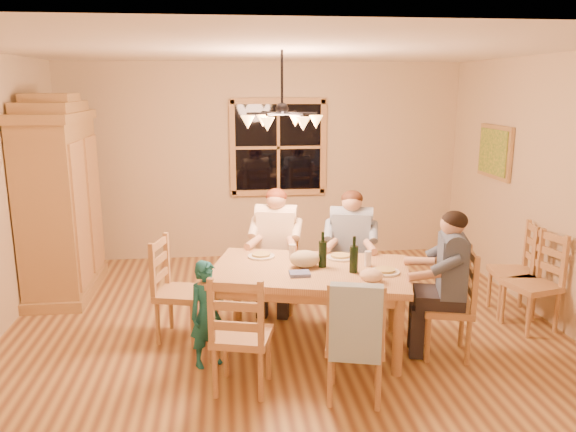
{
  "coord_description": "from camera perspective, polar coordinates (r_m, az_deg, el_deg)",
  "views": [
    {
      "loc": [
        -0.54,
        -5.26,
        2.38
      ],
      "look_at": [
        0.07,
        0.1,
        1.13
      ],
      "focal_mm": 35.0,
      "sensor_mm": 36.0,
      "label": 1
    }
  ],
  "objects": [
    {
      "name": "floor",
      "position": [
        5.8,
        -0.56,
        -11.13
      ],
      "size": [
        5.5,
        5.5,
        0.0
      ],
      "primitive_type": "plane",
      "color": "brown",
      "rests_on": "ground"
    },
    {
      "name": "ceiling",
      "position": [
        5.3,
        -0.62,
        16.55
      ],
      "size": [
        5.5,
        5.0,
        0.02
      ],
      "primitive_type": "cube",
      "color": "white",
      "rests_on": "wall_back"
    },
    {
      "name": "wall_back",
      "position": [
        7.85,
        -2.48,
        5.53
      ],
      "size": [
        5.5,
        0.02,
        2.7
      ],
      "primitive_type": "cube",
      "color": "beige",
      "rests_on": "floor"
    },
    {
      "name": "wall_right",
      "position": [
        6.29,
        25.2,
        2.42
      ],
      "size": [
        0.02,
        5.0,
        2.7
      ],
      "primitive_type": "cube",
      "color": "beige",
      "rests_on": "floor"
    },
    {
      "name": "window",
      "position": [
        7.81,
        -1.0,
        6.98
      ],
      "size": [
        1.3,
        0.06,
        1.3
      ],
      "color": "black",
      "rests_on": "wall_back"
    },
    {
      "name": "painting",
      "position": [
        7.28,
        20.25,
        6.13
      ],
      "size": [
        0.06,
        0.78,
        0.64
      ],
      "color": "#A68348",
      "rests_on": "wall_right"
    },
    {
      "name": "chandelier",
      "position": [
        5.3,
        -0.61,
        9.81
      ],
      "size": [
        0.77,
        0.68,
        0.71
      ],
      "color": "black",
      "rests_on": "ceiling"
    },
    {
      "name": "armoire",
      "position": [
        6.92,
        -22.11,
        1.09
      ],
      "size": [
        0.66,
        1.4,
        2.3
      ],
      "color": "#A68348",
      "rests_on": "floor"
    },
    {
      "name": "dining_table",
      "position": [
        5.16,
        2.2,
        -6.39
      ],
      "size": [
        2.0,
        1.5,
        0.76
      ],
      "rotation": [
        0.0,
        0.0,
        -0.26
      ],
      "color": "#A9774B",
      "rests_on": "floor"
    },
    {
      "name": "chair_far_left",
      "position": [
        6.12,
        -1.18,
        -6.75
      ],
      "size": [
        0.53,
        0.52,
        0.99
      ],
      "rotation": [
        0.0,
        0.0,
        2.89
      ],
      "color": "#B47A4F",
      "rests_on": "floor"
    },
    {
      "name": "chair_far_right",
      "position": [
        6.05,
        6.29,
        -7.07
      ],
      "size": [
        0.53,
        0.52,
        0.99
      ],
      "rotation": [
        0.0,
        0.0,
        2.89
      ],
      "color": "#B47A4F",
      "rests_on": "floor"
    },
    {
      "name": "chair_near_left",
      "position": [
        4.61,
        -4.65,
        -13.76
      ],
      "size": [
        0.53,
        0.52,
        0.99
      ],
      "rotation": [
        0.0,
        0.0,
        -0.26
      ],
      "color": "#B47A4F",
      "rests_on": "floor"
    },
    {
      "name": "chair_near_right",
      "position": [
        4.51,
        6.82,
        -14.43
      ],
      "size": [
        0.53,
        0.52,
        0.99
      ],
      "rotation": [
        0.0,
        0.0,
        -0.26
      ],
      "color": "#B47A4F",
      "rests_on": "floor"
    },
    {
      "name": "chair_end_left",
      "position": [
        5.55,
        -10.81,
        -9.15
      ],
      "size": [
        0.52,
        0.53,
        0.99
      ],
      "rotation": [
        0.0,
        0.0,
        -1.83
      ],
      "color": "#B47A4F",
      "rests_on": "floor"
    },
    {
      "name": "chair_end_right",
      "position": [
        5.32,
        15.75,
        -10.41
      ],
      "size": [
        0.52,
        0.53,
        0.99
      ],
      "rotation": [
        0.0,
        0.0,
        1.32
      ],
      "color": "#B47A4F",
      "rests_on": "floor"
    },
    {
      "name": "adult_woman",
      "position": [
        5.96,
        -1.2,
        -1.88
      ],
      "size": [
        0.47,
        0.5,
        0.87
      ],
      "rotation": [
        0.0,
        0.0,
        2.89
      ],
      "color": "#F6DEBE",
      "rests_on": "floor"
    },
    {
      "name": "adult_plaid_man",
      "position": [
        5.89,
        6.42,
        -2.15
      ],
      "size": [
        0.47,
        0.5,
        0.87
      ],
      "rotation": [
        0.0,
        0.0,
        2.89
      ],
      "color": "#2F5483",
      "rests_on": "floor"
    },
    {
      "name": "adult_slate_man",
      "position": [
        5.14,
        16.12,
        -4.88
      ],
      "size": [
        0.5,
        0.47,
        0.87
      ],
      "rotation": [
        0.0,
        0.0,
        1.32
      ],
      "color": "#44536D",
      "rests_on": "floor"
    },
    {
      "name": "towel",
      "position": [
        4.17,
        6.9,
        -10.78
      ],
      "size": [
        0.39,
        0.19,
        0.58
      ],
      "primitive_type": "cube",
      "rotation": [
        0.0,
        0.0,
        -0.26
      ],
      "color": "#94B5C9",
      "rests_on": "chair_near_right"
    },
    {
      "name": "wine_bottle_a",
      "position": [
        5.13,
        3.55,
        -3.41
      ],
      "size": [
        0.08,
        0.08,
        0.33
      ],
      "primitive_type": "cylinder",
      "color": "black",
      "rests_on": "dining_table"
    },
    {
      "name": "wine_bottle_b",
      "position": [
        5.0,
        6.71,
        -3.9
      ],
      "size": [
        0.08,
        0.08,
        0.33
      ],
      "primitive_type": "cylinder",
      "color": "black",
      "rests_on": "dining_table"
    },
    {
      "name": "plate_woman",
      "position": [
        5.45,
        -2.74,
        -4.11
      ],
      "size": [
        0.26,
        0.26,
        0.02
      ],
      "primitive_type": "cylinder",
      "color": "white",
      "rests_on": "dining_table"
    },
    {
      "name": "plate_plaid",
      "position": [
        5.43,
        5.32,
        -4.21
      ],
      "size": [
        0.26,
        0.26,
        0.02
      ],
      "primitive_type": "cylinder",
      "color": "white",
      "rests_on": "dining_table"
    },
    {
      "name": "plate_slate",
      "position": [
        5.08,
        9.82,
        -5.61
      ],
      "size": [
        0.26,
        0.26,
        0.02
      ],
      "primitive_type": "cylinder",
      "color": "white",
      "rests_on": "dining_table"
    },
    {
      "name": "wine_glass_a",
      "position": [
        5.39,
        0.43,
        -3.64
      ],
      "size": [
        0.06,
        0.06,
        0.14
      ],
      "primitive_type": "cylinder",
      "color": "silver",
      "rests_on": "dining_table"
    },
    {
      "name": "wine_glass_b",
      "position": [
        5.22,
        8.12,
        -4.31
      ],
      "size": [
        0.06,
        0.06,
        0.14
      ],
      "primitive_type": "cylinder",
      "color": "silver",
      "rests_on": "dining_table"
    },
    {
      "name": "cap",
      "position": [
        4.82,
        8.46,
        -6.0
      ],
      "size": [
        0.2,
        0.2,
        0.11
      ],
      "primitive_type": "ellipsoid",
      "color": "beige",
      "rests_on": "dining_table"
    },
    {
      "name": "napkin",
      "position": [
        4.94,
        1.19,
        -5.88
      ],
      "size": [
        0.21,
        0.18,
        0.03
      ],
      "primitive_type": "cube",
      "rotation": [
        0.0,
        0.0,
        -0.26
      ],
      "color": "#54629B",
      "rests_on": "dining_table"
    },
    {
      "name": "cloth_bundle",
      "position": [
        5.14,
        1.73,
        -4.37
      ],
      "size": [
        0.28,
        0.22,
        0.15
      ],
      "primitive_type": "ellipsoid",
      "color": "tan",
      "rests_on": "dining_table"
    },
    {
      "name": "child",
      "position": [
        4.93,
        -8.14,
        -9.8
      ],
      "size": [
        0.41,
        0.36,
        0.94
      ],
      "primitive_type": "imported",
      "rotation": [
        0.0,
        0.0,
        0.5
      ],
      "color": "#196572",
      "rests_on": "floor"
    },
    {
      "name": "chair_spare_front",
      "position": [
        6.14,
        23.37,
        -7.8
      ],
      "size": [
        0.51,
        0.53,
        0.99
      ],
      "rotation": [
        0.0,
        0.0,
        1.81
      ],
      "color": "#B47A4F",
      "rests_on": "floor"
    },
    {
      "name": "chair_spare_back",
      "position": [
        6.45,
        21.75,
        -6.68
      ],
      "size": [
        0.48,
        0.5,
        0.99
      ],
      "rotation": [
        0.0,
        0.0,
        1.41
      ],
      "color": "#B47A4F",
      "rests_on": "floor"
    }
  ]
}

